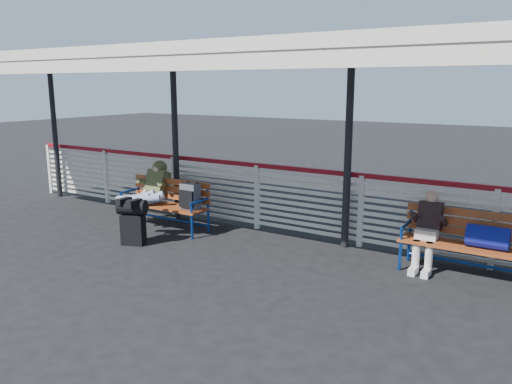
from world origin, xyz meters
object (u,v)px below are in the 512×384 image
Objects in this scene: companion_person at (427,230)px; luggage_stack at (133,220)px; traveler_man at (146,195)px; bench_right at (477,237)px; bench_left at (173,198)px.

luggage_stack is at bearing -162.52° from companion_person.
traveler_man reaches higher than luggage_stack.
bench_right is at bearing 1.27° from companion_person.
companion_person reaches higher than luggage_stack.
bench_left is at bearing -175.68° from bench_right.
traveler_man is at bearing -171.50° from companion_person.
companion_person is at bearing 4.77° from bench_left.
bench_right is 5.51m from traveler_man.
luggage_stack is at bearing -63.30° from traveler_man.
bench_right is (5.11, 1.42, 0.16)m from luggage_stack.
traveler_man reaches higher than companion_person.
companion_person is (4.46, 0.37, 0.00)m from bench_left.
luggage_stack is 0.81m from traveler_man.
traveler_man is at bearing 94.59° from luggage_stack.
traveler_man is (-5.46, -0.73, 0.10)m from bench_right.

